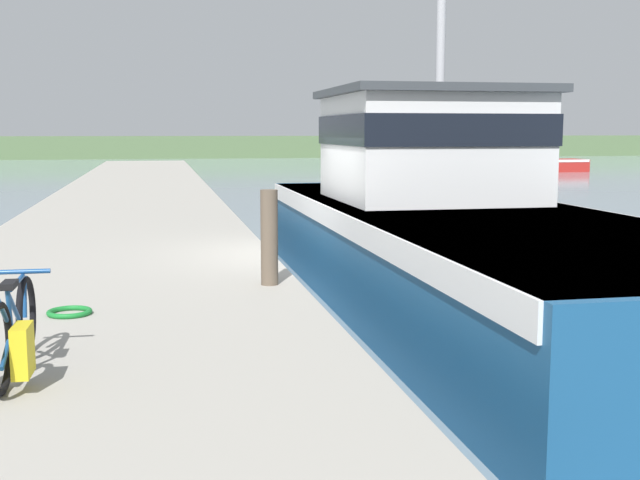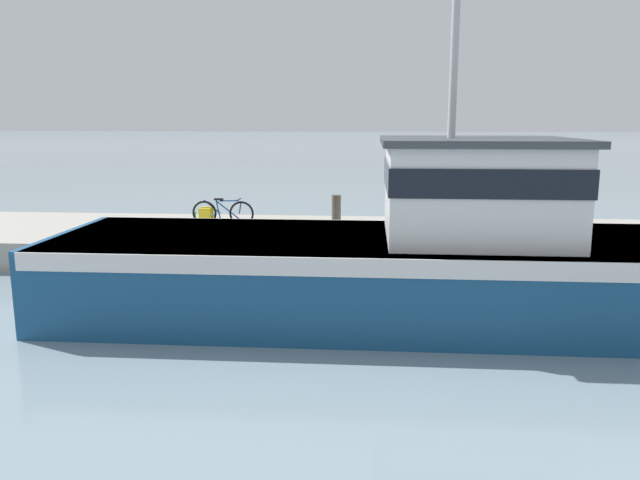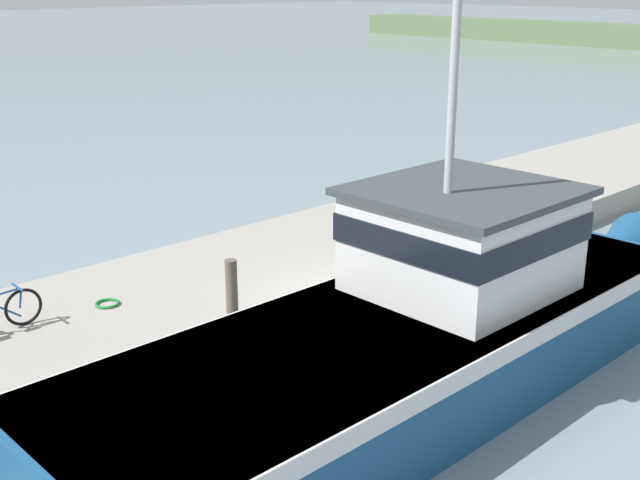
# 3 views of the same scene
# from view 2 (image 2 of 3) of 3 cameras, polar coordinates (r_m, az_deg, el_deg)

# --- Properties ---
(ground_plane) EXTENTS (320.00, 320.00, 0.00)m
(ground_plane) POSITION_cam_2_polar(r_m,az_deg,el_deg) (13.59, 11.49, -4.55)
(ground_plane) COLOR gray
(dock_pier) EXTENTS (4.82, 80.00, 0.72)m
(dock_pier) POSITION_cam_2_polar(r_m,az_deg,el_deg) (16.52, 10.27, -0.44)
(dock_pier) COLOR #A39E93
(dock_pier) RESTS_ON ground_plane
(fishing_boat_main) EXTENTS (3.71, 14.44, 8.86)m
(fishing_boat_main) POSITION_cam_2_polar(r_m,az_deg,el_deg) (11.46, 9.21, -1.39)
(fishing_boat_main) COLOR navy
(fishing_boat_main) RESTS_ON ground_plane
(bicycle_touring) EXTENTS (0.44, 1.71, 0.75)m
(bicycle_touring) POSITION_cam_2_polar(r_m,az_deg,el_deg) (17.24, -9.36, 2.44)
(bicycle_touring) COLOR black
(bicycle_touring) RESTS_ON dock_pier
(mooring_post) EXTENTS (0.21, 0.21, 1.17)m
(mooring_post) POSITION_cam_2_polar(r_m,az_deg,el_deg) (14.30, 1.49, 1.81)
(mooring_post) COLOR brown
(mooring_post) RESTS_ON dock_pier
(hose_coil) EXTENTS (0.46, 0.46, 0.05)m
(hose_coil) POSITION_cam_2_polar(r_m,az_deg,el_deg) (16.71, -2.23, 1.21)
(hose_coil) COLOR #197A2D
(hose_coil) RESTS_ON dock_pier
(water_bottle_by_bike) EXTENTS (0.07, 0.07, 0.23)m
(water_bottle_by_bike) POSITION_cam_2_polar(r_m,az_deg,el_deg) (18.38, -11.38, 2.19)
(water_bottle_by_bike) COLOR green
(water_bottle_by_bike) RESTS_ON dock_pier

